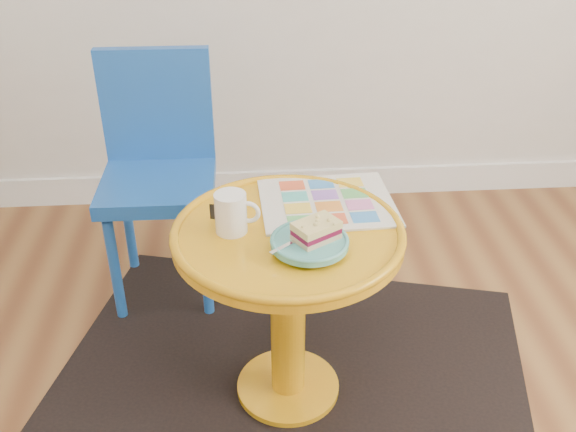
{
  "coord_description": "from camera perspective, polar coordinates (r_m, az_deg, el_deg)",
  "views": [
    {
      "loc": [
        -0.06,
        -0.4,
        1.33
      ],
      "look_at": [
        0.03,
        0.88,
        0.56
      ],
      "focal_mm": 40.0,
      "sensor_mm": 36.0,
      "label": 1
    }
  ],
  "objects": [
    {
      "name": "newspaper",
      "position": [
        1.63,
        3.47,
        1.27
      ],
      "size": [
        0.34,
        0.3,
        0.01
      ],
      "primitive_type": "cube",
      "rotation": [
        0.0,
        0.0,
        0.04
      ],
      "color": "silver",
      "rests_on": "side_table"
    },
    {
      "name": "fork",
      "position": [
        1.42,
        0.78,
        -2.19
      ],
      "size": [
        0.12,
        0.1,
        0.0
      ],
      "rotation": [
        0.0,
        0.0,
        -0.9
      ],
      "color": "silver",
      "rests_on": "plate"
    },
    {
      "name": "chair",
      "position": [
        2.04,
        -11.43,
        4.76
      ],
      "size": [
        0.35,
        0.35,
        0.78
      ],
      "rotation": [
        0.0,
        0.0,
        -0.01
      ],
      "color": "blue",
      "rests_on": "ground"
    },
    {
      "name": "side_table",
      "position": [
        1.59,
        -0.0,
        -5.78
      ],
      "size": [
        0.55,
        0.55,
        0.52
      ],
      "color": "orange",
      "rests_on": "ground"
    },
    {
      "name": "mug",
      "position": [
        1.49,
        -5.02,
        0.37
      ],
      "size": [
        0.11,
        0.07,
        0.1
      ],
      "rotation": [
        0.0,
        0.0,
        -0.21
      ],
      "color": "white",
      "rests_on": "side_table"
    },
    {
      "name": "cake_slice",
      "position": [
        1.42,
        2.53,
        -1.29
      ],
      "size": [
        0.12,
        0.11,
        0.04
      ],
      "rotation": [
        0.0,
        0.0,
        0.55
      ],
      "color": "#D3BC8C",
      "rests_on": "plate"
    },
    {
      "name": "rug",
      "position": [
        1.84,
        0.0,
        -15.11
      ],
      "size": [
        1.53,
        1.39,
        0.01
      ],
      "primitive_type": "cube",
      "rotation": [
        0.0,
        0.0,
        -0.25
      ],
      "color": "black",
      "rests_on": "ground"
    },
    {
      "name": "plate",
      "position": [
        1.43,
        1.93,
        -2.41
      ],
      "size": [
        0.18,
        0.18,
        0.02
      ],
      "color": "#4FA8A2",
      "rests_on": "newspaper"
    }
  ]
}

